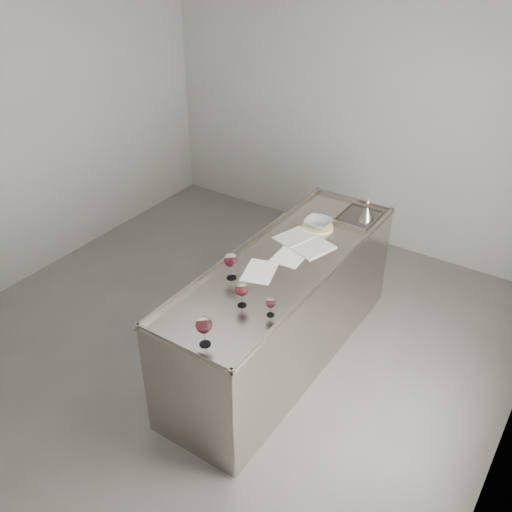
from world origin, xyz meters
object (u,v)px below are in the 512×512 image
Objects in this scene: counter at (283,310)px; wine_glass_small at (271,303)px; notebook at (304,242)px; wine_funnel at (367,214)px; ceramic_bowl at (318,223)px; wine_glass_left at (231,261)px; wine_glass_right at (242,290)px; wine_glass_middle at (204,326)px.

wine_glass_small reaches higher than counter.
notebook is (-0.01, 0.30, 0.47)m from counter.
wine_funnel is (0.25, 0.61, 0.06)m from notebook.
ceramic_bowl is at bearing -130.04° from wine_funnel.
ceramic_bowl is 1.03× the size of wine_funnel.
wine_glass_left is (-0.20, -0.41, 0.61)m from counter.
wine_glass_right is 0.84× the size of wine_funnel.
wine_glass_right is (0.05, -0.63, 0.59)m from counter.
ceramic_bowl is at bearing 93.41° from counter.
counter reaches higher than notebook.
wine_glass_middle is 1.39m from notebook.
wine_glass_right is 0.22m from wine_glass_small.
wine_glass_left is 1.54× the size of wine_glass_small.
counter is at bearing -86.59° from ceramic_bowl.
wine_glass_middle reaches higher than wine_glass_small.
wine_glass_middle is (0.29, -0.67, 0.00)m from wine_glass_left.
wine_glass_left is at bearing -115.88° from counter.
wine_glass_middle reaches higher than wine_glass_right.
notebook is at bearing 93.86° from wine_glass_middle.
counter is 4.82× the size of notebook.
wine_glass_left reaches higher than ceramic_bowl.
wine_glass_left is 1.40m from wine_funnel.
wine_glass_small is at bearing -89.25° from wine_funnel.
ceramic_bowl is (-0.03, 0.28, 0.04)m from notebook.
wine_glass_small is 0.96m from notebook.
wine_funnel is (0.19, 1.55, -0.06)m from wine_glass_right.
wine_glass_middle is at bearing -67.00° from wine_glass_left.
wine_glass_small is 0.63× the size of wine_funnel.
wine_funnel is (0.25, 0.91, 0.53)m from counter.
wine_glass_left is at bearing -99.40° from ceramic_bowl.
counter is 0.78m from ceramic_bowl.
wine_glass_small is at bearing -24.16° from wine_glass_left.
wine_glass_left is 1.17× the size of wine_glass_right.
wine_glass_middle is at bearing -94.53° from wine_funnel.
notebook is (-0.06, 0.93, -0.12)m from wine_glass_right.
wine_glass_middle is 2.00m from wine_funnel.
wine_glass_right is (-0.04, 0.45, -0.02)m from wine_glass_middle.
wine_funnel is (0.28, 0.33, 0.02)m from ceramic_bowl.
counter is 0.76m from wine_glass_left.
notebook is at bearing -84.21° from ceramic_bowl.
wine_glass_left is 0.34m from wine_glass_right.
ceramic_bowl is (0.16, 0.99, -0.10)m from wine_glass_left.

